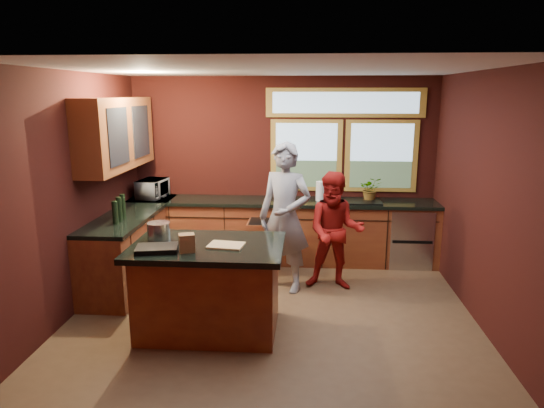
# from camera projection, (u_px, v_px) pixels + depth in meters

# --- Properties ---
(floor) EXTENTS (4.50, 4.50, 0.00)m
(floor) POSITION_uv_depth(u_px,v_px,m) (273.00, 309.00, 5.64)
(floor) COLOR brown
(floor) RESTS_ON ground
(room_shell) EXTENTS (4.52, 4.02, 2.71)m
(room_shell) POSITION_uv_depth(u_px,v_px,m) (224.00, 151.00, 5.59)
(room_shell) COLOR black
(room_shell) RESTS_ON ground
(back_counter) EXTENTS (4.50, 0.64, 0.93)m
(back_counter) POSITION_uv_depth(u_px,v_px,m) (295.00, 231.00, 7.17)
(back_counter) COLOR #561E14
(back_counter) RESTS_ON floor
(left_counter) EXTENTS (0.64, 2.30, 0.93)m
(left_counter) POSITION_uv_depth(u_px,v_px,m) (133.00, 245.00, 6.50)
(left_counter) COLOR #561E14
(left_counter) RESTS_ON floor
(island) EXTENTS (1.55, 1.05, 0.95)m
(island) POSITION_uv_depth(u_px,v_px,m) (209.00, 287.00, 5.06)
(island) COLOR #561E14
(island) RESTS_ON floor
(person_grey) EXTENTS (0.80, 0.67, 1.88)m
(person_grey) POSITION_uv_depth(u_px,v_px,m) (285.00, 218.00, 6.03)
(person_grey) COLOR slate
(person_grey) RESTS_ON floor
(person_red) EXTENTS (0.78, 0.63, 1.51)m
(person_red) POSITION_uv_depth(u_px,v_px,m) (335.00, 231.00, 6.10)
(person_red) COLOR maroon
(person_red) RESTS_ON floor
(microwave) EXTENTS (0.40, 0.54, 0.28)m
(microwave) POSITION_uv_depth(u_px,v_px,m) (153.00, 189.00, 7.19)
(microwave) COLOR #999999
(microwave) RESTS_ON left_counter
(potted_plant) EXTENTS (0.31, 0.27, 0.35)m
(potted_plant) POSITION_uv_depth(u_px,v_px,m) (371.00, 189.00, 7.00)
(potted_plant) COLOR #999999
(potted_plant) RESTS_ON back_counter
(paper_towel) EXTENTS (0.12, 0.12, 0.28)m
(paper_towel) POSITION_uv_depth(u_px,v_px,m) (320.00, 191.00, 7.01)
(paper_towel) COLOR white
(paper_towel) RESTS_ON back_counter
(cutting_board) EXTENTS (0.38, 0.29, 0.02)m
(cutting_board) POSITION_uv_depth(u_px,v_px,m) (226.00, 245.00, 4.89)
(cutting_board) COLOR tan
(cutting_board) RESTS_ON island
(stock_pot) EXTENTS (0.24, 0.24, 0.18)m
(stock_pot) POSITION_uv_depth(u_px,v_px,m) (159.00, 231.00, 5.12)
(stock_pot) COLOR silver
(stock_pot) RESTS_ON island
(paper_bag) EXTENTS (0.18, 0.16, 0.18)m
(paper_bag) POSITION_uv_depth(u_px,v_px,m) (187.00, 243.00, 4.70)
(paper_bag) COLOR brown
(paper_bag) RESTS_ON island
(black_tray) EXTENTS (0.45, 0.35, 0.05)m
(black_tray) POSITION_uv_depth(u_px,v_px,m) (157.00, 249.00, 4.74)
(black_tray) COLOR black
(black_tray) RESTS_ON island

